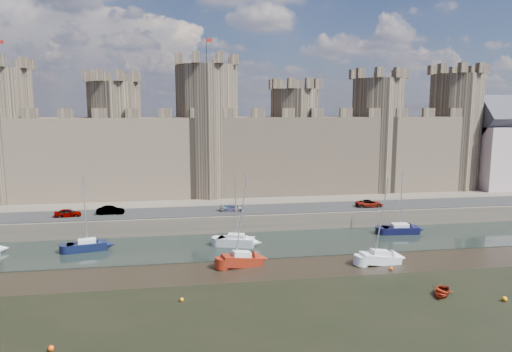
% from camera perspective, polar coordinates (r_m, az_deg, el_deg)
% --- Properties ---
extents(ground, '(160.00, 160.00, 0.00)m').
position_cam_1_polar(ground, '(38.91, -5.01, -19.37)').
color(ground, black).
rests_on(ground, ground).
extents(water_channel, '(160.00, 12.00, 0.08)m').
position_cam_1_polar(water_channel, '(61.12, -6.59, -8.79)').
color(water_channel, black).
rests_on(water_channel, ground).
extents(quay, '(160.00, 60.00, 2.50)m').
position_cam_1_polar(quay, '(95.86, -7.51, -1.70)').
color(quay, '#4C443A').
rests_on(quay, ground).
extents(road, '(160.00, 7.00, 0.10)m').
position_cam_1_polar(road, '(70.12, -6.97, -4.40)').
color(road, black).
rests_on(road, quay).
extents(castle, '(108.50, 11.00, 29.00)m').
position_cam_1_polar(castle, '(82.59, -7.87, 3.94)').
color(castle, '#42382B').
rests_on(castle, quay).
extents(car_0, '(3.75, 1.72, 1.24)m').
position_cam_1_polar(car_0, '(71.39, -22.45, -4.30)').
color(car_0, gray).
rests_on(car_0, quay).
extents(car_1, '(4.00, 1.58, 1.30)m').
position_cam_1_polar(car_1, '(70.89, -17.73, -4.12)').
color(car_1, gray).
rests_on(car_1, quay).
extents(car_2, '(3.84, 1.82, 1.08)m').
position_cam_1_polar(car_2, '(69.81, -2.96, -4.00)').
color(car_2, gray).
rests_on(car_2, quay).
extents(car_3, '(4.44, 2.34, 1.19)m').
position_cam_1_polar(car_3, '(74.71, 14.00, -3.37)').
color(car_3, gray).
rests_on(car_3, quay).
extents(sailboat_1, '(5.08, 2.82, 9.63)m').
position_cam_1_polar(sailboat_1, '(62.70, -20.35, -8.13)').
color(sailboat_1, black).
rests_on(sailboat_1, ground).
extents(sailboat_2, '(5.07, 3.11, 10.23)m').
position_cam_1_polar(sailboat_2, '(60.82, -2.49, -8.06)').
color(sailboat_2, beige).
rests_on(sailboat_2, ground).
extents(sailboat_3, '(5.34, 2.43, 9.12)m').
position_cam_1_polar(sailboat_3, '(69.87, 17.53, -6.33)').
color(sailboat_3, black).
rests_on(sailboat_3, ground).
extents(sailboat_4, '(4.92, 2.70, 10.88)m').
position_cam_1_polar(sailboat_4, '(53.69, -1.81, -10.37)').
color(sailboat_4, maroon).
rests_on(sailboat_4, ground).
extents(sailboat_5, '(4.84, 2.14, 10.22)m').
position_cam_1_polar(sailboat_5, '(56.36, 15.23, -9.81)').
color(sailboat_5, silver).
rests_on(sailboat_5, ground).
extents(dinghy_4, '(3.41, 3.53, 0.60)m').
position_cam_1_polar(dinghy_4, '(49.37, 22.20, -13.36)').
color(dinghy_4, maroon).
rests_on(dinghy_4, ground).
extents(buoy_1, '(0.38, 0.38, 0.38)m').
position_cam_1_polar(buoy_1, '(45.27, -9.27, -15.00)').
color(buoy_1, orange).
rests_on(buoy_1, ground).
extents(buoy_3, '(0.43, 0.43, 0.43)m').
position_cam_1_polar(buoy_3, '(54.63, 16.52, -11.03)').
color(buoy_3, orange).
rests_on(buoy_3, ground).
extents(buoy_4, '(0.45, 0.45, 0.45)m').
position_cam_1_polar(buoy_4, '(39.86, -24.25, -19.04)').
color(buoy_4, '#FD4D0B').
rests_on(buoy_4, ground).
extents(buoy_5, '(0.50, 0.50, 0.50)m').
position_cam_1_polar(buoy_5, '(50.54, 28.63, -13.34)').
color(buoy_5, orange).
rests_on(buoy_5, ground).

